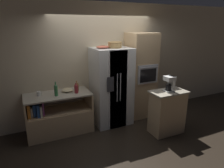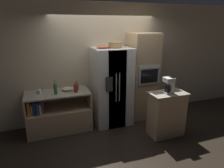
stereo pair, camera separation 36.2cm
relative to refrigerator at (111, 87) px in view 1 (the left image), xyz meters
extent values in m
plane|color=black|center=(-0.05, -0.04, -0.90)|extent=(20.00, 20.00, 0.00)
cube|color=beige|center=(-0.05, 0.40, 0.50)|extent=(12.00, 0.06, 2.80)
cube|color=tan|center=(-1.24, 0.04, -0.64)|extent=(1.37, 0.67, 0.51)
cube|color=tan|center=(-1.24, 0.04, -0.38)|extent=(1.32, 0.61, 0.02)
cube|color=tan|center=(-1.90, 0.04, -0.22)|extent=(0.04, 0.67, 0.34)
cube|color=tan|center=(-0.57, 0.04, -0.22)|extent=(0.04, 0.67, 0.34)
cube|color=#ADA38E|center=(-1.24, 0.04, -0.03)|extent=(1.37, 0.67, 0.03)
cube|color=orange|center=(-1.84, 0.01, -0.24)|extent=(0.06, 0.41, 0.27)
cube|color=silver|center=(-1.79, 0.01, -0.27)|extent=(0.04, 0.34, 0.20)
cube|color=#284C8E|center=(-1.73, 0.01, -0.25)|extent=(0.06, 0.33, 0.25)
cube|color=#284C8E|center=(-1.67, 0.01, -0.24)|extent=(0.05, 0.47, 0.26)
cube|color=silver|center=(-1.61, 0.01, -0.26)|extent=(0.04, 0.48, 0.22)
cube|color=#934784|center=(-1.57, 0.01, -0.24)|extent=(0.03, 0.35, 0.26)
cube|color=silver|center=(0.00, 0.01, 0.00)|extent=(0.86, 0.72, 1.80)
cube|color=silver|center=(-0.01, -0.36, 0.00)|extent=(0.42, 0.02, 1.76)
cube|color=silver|center=(0.01, -0.36, 0.00)|extent=(0.42, 0.02, 1.76)
cylinder|color=#B2B2B7|center=(-0.04, -0.39, 0.09)|extent=(0.02, 0.02, 0.63)
cylinder|color=#B2B2B7|center=(0.04, -0.39, 0.09)|extent=(0.02, 0.02, 0.63)
cube|color=#2D2D33|center=(-0.19, -0.38, 0.18)|extent=(0.15, 0.01, 0.32)
cube|color=tan|center=(0.84, 0.08, 0.16)|extent=(0.67, 0.59, 2.11)
cube|color=#ADADB2|center=(0.84, -0.24, 0.26)|extent=(0.55, 0.04, 0.45)
cube|color=black|center=(0.84, -0.26, 0.24)|extent=(0.45, 0.01, 0.31)
cylinder|color=#B2B2B7|center=(0.84, -0.27, 0.44)|extent=(0.48, 0.02, 0.02)
cube|color=tan|center=(0.84, -0.22, 0.85)|extent=(0.63, 0.01, 0.65)
cube|color=tan|center=(0.89, -0.96, -0.44)|extent=(0.70, 0.42, 0.92)
cube|color=#ADA38E|center=(0.89, -0.96, 0.04)|extent=(0.77, 0.45, 0.03)
cylinder|color=tan|center=(0.07, -0.03, 0.96)|extent=(0.30, 0.30, 0.12)
torus|color=tan|center=(0.07, -0.03, 1.02)|extent=(0.31, 0.31, 0.02)
ellipsoid|color=#DB664C|center=(-0.20, 0.02, 0.93)|extent=(0.29, 0.29, 0.06)
cylinder|color=maroon|center=(-0.85, -0.06, 0.07)|extent=(0.08, 0.08, 0.16)
cone|color=maroon|center=(-0.85, -0.06, 0.17)|extent=(0.08, 0.08, 0.05)
cylinder|color=maroon|center=(-0.85, -0.06, 0.20)|extent=(0.03, 0.03, 0.02)
cylinder|color=brown|center=(-0.81, 0.07, 0.07)|extent=(0.08, 0.08, 0.17)
cone|color=brown|center=(-0.81, 0.07, 0.17)|extent=(0.08, 0.08, 0.05)
cylinder|color=brown|center=(-0.81, 0.07, 0.20)|extent=(0.03, 0.03, 0.02)
cylinder|color=#33723F|center=(-1.28, -0.05, 0.09)|extent=(0.07, 0.07, 0.21)
cone|color=#33723F|center=(-1.28, -0.05, 0.22)|extent=(0.07, 0.07, 0.04)
cylinder|color=#33723F|center=(-1.28, -0.05, 0.26)|extent=(0.03, 0.03, 0.04)
cylinder|color=silver|center=(-1.61, 0.10, 0.03)|extent=(0.08, 0.08, 0.09)
torus|color=silver|center=(-1.56, 0.10, 0.03)|extent=(0.06, 0.01, 0.06)
ellipsoid|color=beige|center=(-1.01, 0.12, 0.02)|extent=(0.23, 0.23, 0.07)
cube|color=white|center=(0.87, -0.96, 0.07)|extent=(0.19, 0.19, 0.02)
cylinder|color=black|center=(0.86, -0.96, 0.15)|extent=(0.11, 0.11, 0.14)
cube|color=white|center=(0.93, -0.96, 0.22)|extent=(0.07, 0.16, 0.32)
cube|color=white|center=(0.87, -0.96, 0.33)|extent=(0.19, 0.19, 0.09)
camera|label=1|loc=(-1.85, -4.06, 1.40)|focal=32.00mm
camera|label=2|loc=(-1.51, -4.20, 1.40)|focal=32.00mm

